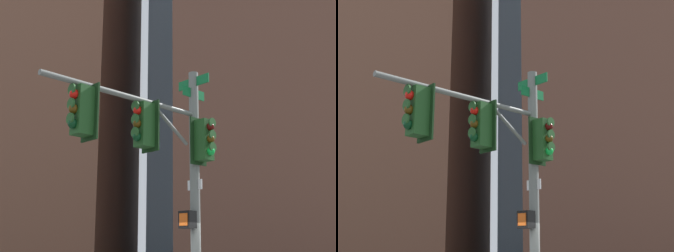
{
  "view_description": "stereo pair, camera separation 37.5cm",
  "coord_description": "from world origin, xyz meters",
  "views": [
    {
      "loc": [
        11.35,
        0.58,
        2.02
      ],
      "look_at": [
        0.95,
        -0.36,
        4.7
      ],
      "focal_mm": 49.35,
      "sensor_mm": 36.0,
      "label": 1
    },
    {
      "loc": [
        11.31,
        0.95,
        2.02
      ],
      "look_at": [
        0.95,
        -0.36,
        4.7
      ],
      "focal_mm": 49.35,
      "sensor_mm": 36.0,
      "label": 2
    }
  ],
  "objects": [
    {
      "name": "building_brick_midblock",
      "position": [
        -38.85,
        -17.61,
        23.01
      ],
      "size": [
        23.39,
        17.26,
        46.01
      ],
      "primitive_type": "cube",
      "color": "brown",
      "rests_on": "ground_plane"
    },
    {
      "name": "building_glass_tower",
      "position": [
        -52.95,
        9.08,
        28.1
      ],
      "size": [
        28.35,
        30.76,
        56.19
      ],
      "primitive_type": "cube",
      "color": "#7A99B2",
      "rests_on": "ground_plane"
    },
    {
      "name": "building_brick_farside",
      "position": [
        -54.71,
        7.22,
        25.3
      ],
      "size": [
        22.41,
        19.52,
        50.61
      ],
      "primitive_type": "cube",
      "color": "#4C3328",
      "rests_on": "ground_plane"
    },
    {
      "name": "building_brick_nearside",
      "position": [
        -35.9,
        8.74,
        26.96
      ],
      "size": [
        25.39,
        21.81,
        53.92
      ],
      "primitive_type": "cube",
      "color": "brown",
      "rests_on": "ground_plane"
    },
    {
      "name": "signal_pole_assembly",
      "position": [
        1.06,
        -0.37,
        4.01
      ],
      "size": [
        3.61,
        3.36,
        6.25
      ],
      "rotation": [
        0.0,
        0.0,
        5.57
      ],
      "color": "slate",
      "rests_on": "ground_plane"
    }
  ]
}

